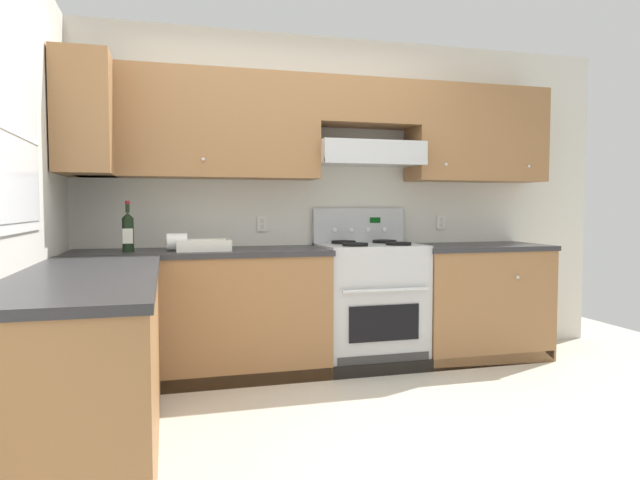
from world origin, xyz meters
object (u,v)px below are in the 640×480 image
at_px(stove, 370,303).
at_px(wine_bottle, 128,231).
at_px(bowl, 203,247).
at_px(paper_towel_roll, 177,242).

bearing_deg(stove, wine_bottle, -178.05).
xyz_separation_m(wine_bottle, bowl, (0.49, -0.01, -0.11)).
bearing_deg(bowl, paper_towel_roll, 164.79).
relative_size(wine_bottle, bowl, 0.94).
relative_size(stove, wine_bottle, 3.50).
distance_m(stove, wine_bottle, 1.84).
distance_m(stove, paper_towel_roll, 1.51).
bearing_deg(paper_towel_roll, bowl, -15.21).
xyz_separation_m(stove, paper_towel_roll, (-1.43, -0.02, 0.49)).
xyz_separation_m(wine_bottle, paper_towel_roll, (0.32, 0.04, -0.08)).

